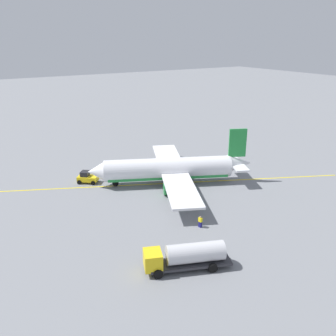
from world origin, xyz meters
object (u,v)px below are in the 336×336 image
(airplane, at_px, (171,169))
(fuel_tanker, at_px, (187,256))
(refueling_worker, at_px, (200,222))
(pushback_tug, at_px, (87,177))
(safety_cone_nose, at_px, (104,177))

(airplane, xyz_separation_m, fuel_tanker, (12.18, 22.87, -1.02))
(refueling_worker, bearing_deg, pushback_tug, -72.22)
(airplane, height_order, fuel_tanker, airplane)
(airplane, relative_size, fuel_tanker, 2.98)
(safety_cone_nose, bearing_deg, airplane, 137.37)
(fuel_tanker, distance_m, safety_cone_nose, 31.72)
(fuel_tanker, bearing_deg, safety_cone_nose, -94.94)
(airplane, distance_m, pushback_tug, 15.38)
(refueling_worker, bearing_deg, airplane, -107.64)
(safety_cone_nose, bearing_deg, refueling_worker, 100.12)
(fuel_tanker, xyz_separation_m, pushback_tug, (0.65, -31.18, -0.71))
(fuel_tanker, height_order, refueling_worker, fuel_tanker)
(airplane, bearing_deg, pushback_tug, -32.93)
(fuel_tanker, height_order, pushback_tug, fuel_tanker)
(refueling_worker, bearing_deg, safety_cone_nose, -79.88)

